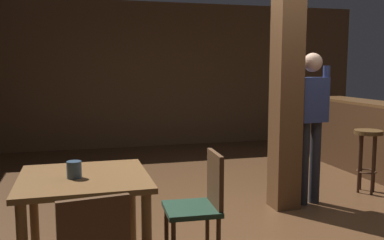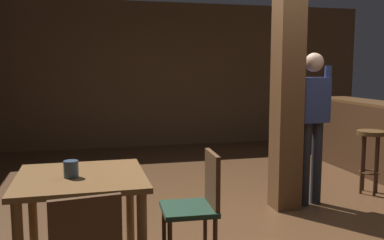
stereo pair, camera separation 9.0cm
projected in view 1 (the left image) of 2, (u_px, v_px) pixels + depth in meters
ground_plane at (267, 222)px, 4.33m from camera, size 10.80×10.80×0.00m
wall_back at (170, 75)px, 8.46m from camera, size 8.00×0.10×2.80m
pillar at (287, 82)px, 4.64m from camera, size 0.28×0.28×2.80m
dining_table at (85, 193)px, 3.18m from camera, size 0.94×0.94×0.77m
chair_east at (201, 202)px, 3.39m from camera, size 0.44×0.44×0.89m
napkin_cup at (74, 170)px, 3.09m from camera, size 0.11×0.11×0.12m
standing_person at (311, 117)px, 4.82m from camera, size 0.47×0.24×1.72m
bar_counter at (361, 136)px, 6.35m from camera, size 0.56×2.23×1.06m
bar_stool_near at (368, 146)px, 5.31m from camera, size 0.34×0.34×0.79m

